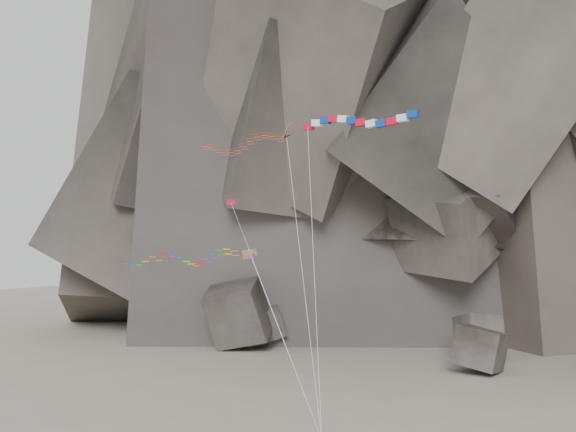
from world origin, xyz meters
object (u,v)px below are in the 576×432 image
at_px(delta_kite, 238,144).
at_px(banner_kite, 357,122).
at_px(parafoil_kite, 181,258).
at_px(pennant_kite, 242,234).

relative_size(delta_kite, banner_kite, 1.01).
relative_size(parafoil_kite, pennant_kite, 1.42).
bearing_deg(pennant_kite, parafoil_kite, 132.04).
bearing_deg(delta_kite, parafoil_kite, -168.54).
relative_size(delta_kite, parafoil_kite, 1.00).
height_order(delta_kite, pennant_kite, delta_kite).
bearing_deg(banner_kite, pennant_kite, -146.58).
bearing_deg(delta_kite, banner_kite, -29.88).
xyz_separation_m(delta_kite, pennant_kite, (3.28, -5.97, -7.46)).
bearing_deg(pennant_kite, banner_kite, 1.53).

